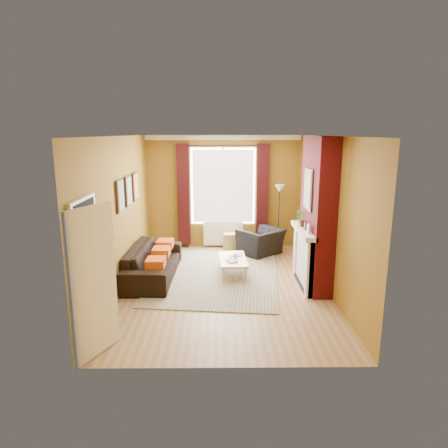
% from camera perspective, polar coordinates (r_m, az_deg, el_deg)
% --- Properties ---
extents(ground, '(5.50, 5.50, 0.00)m').
position_cam_1_polar(ground, '(7.74, 0.02, -8.75)').
color(ground, olive).
rests_on(ground, ground).
extents(room_walls, '(3.82, 5.54, 2.83)m').
position_cam_1_polar(room_walls, '(7.65, 4.70, 1.74)').
color(room_walls, brown).
rests_on(room_walls, ground).
extents(striped_rug, '(2.76, 3.59, 0.02)m').
position_cam_1_polar(striped_rug, '(8.21, -1.10, -7.38)').
color(striped_rug, '#306B84').
rests_on(striped_rug, ground).
extents(sofa, '(0.93, 2.24, 0.65)m').
position_cam_1_polar(sofa, '(8.18, -10.06, -5.33)').
color(sofa, black).
rests_on(sofa, ground).
extents(armchair, '(1.26, 1.25, 0.62)m').
position_cam_1_polar(armchair, '(9.59, 5.28, -2.54)').
color(armchair, black).
rests_on(armchair, ground).
extents(coffee_table, '(0.58, 1.09, 0.36)m').
position_cam_1_polar(coffee_table, '(8.17, 1.28, -5.18)').
color(coffee_table, tan).
rests_on(coffee_table, ground).
extents(wicker_stool, '(0.42, 0.42, 0.41)m').
position_cam_1_polar(wicker_stool, '(9.95, 0.80, -2.51)').
color(wicker_stool, '#9E7D44').
rests_on(wicker_stool, ground).
extents(floor_lamp, '(0.31, 0.31, 1.63)m').
position_cam_1_polar(floor_lamp, '(9.77, 7.89, 3.57)').
color(floor_lamp, black).
rests_on(floor_lamp, ground).
extents(book_a, '(0.27, 0.30, 0.02)m').
position_cam_1_polar(book_a, '(7.94, 0.48, -5.34)').
color(book_a, '#999999').
rests_on(book_a, coffee_table).
extents(book_b, '(0.25, 0.29, 0.02)m').
position_cam_1_polar(book_b, '(8.39, 1.33, -4.36)').
color(book_b, '#999999').
rests_on(book_b, coffee_table).
extents(mug, '(0.10, 0.10, 0.08)m').
position_cam_1_polar(mug, '(8.16, 1.65, -4.62)').
color(mug, '#999999').
rests_on(mug, coffee_table).
extents(tv_remote, '(0.06, 0.17, 0.02)m').
position_cam_1_polar(tv_remote, '(8.20, 0.93, -4.75)').
color(tv_remote, '#27272A').
rests_on(tv_remote, coffee_table).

